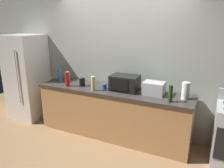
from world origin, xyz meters
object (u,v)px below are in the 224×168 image
object	(u,v)px
refrigerator	(27,77)
toaster_oven	(154,88)
bottle_spray_cleaner	(59,75)
bottle_hand_soap	(68,76)
microwave	(125,83)
cordless_phone	(82,82)
bottle_hot_sauce	(67,79)
mug_blue	(104,86)
paper_towel_roll	(186,91)
bottle_vinegar	(93,83)
bottle_wine	(170,94)

from	to	relation	value
refrigerator	toaster_oven	size ratio (longest dim) A/B	5.29
refrigerator	bottle_spray_cleaner	size ratio (longest dim) A/B	7.24
bottle_hand_soap	refrigerator	bearing A→B (deg)	-170.85
microwave	toaster_oven	world-z (taller)	microwave
cordless_phone	bottle_hot_sauce	size ratio (longest dim) A/B	0.56
toaster_oven	refrigerator	bearing A→B (deg)	-178.76
refrigerator	mug_blue	distance (m)	1.91
bottle_hot_sauce	paper_towel_roll	bearing A→B (deg)	6.16
microwave	bottle_spray_cleaner	bearing A→B (deg)	-179.80
microwave	bottle_vinegar	size ratio (longest dim) A/B	1.89
toaster_oven	bottle_hand_soap	bearing A→B (deg)	176.90
mug_blue	bottle_vinegar	bearing A→B (deg)	-129.54
refrigerator	bottle_vinegar	bearing A→B (deg)	-6.27
bottle_hot_sauce	toaster_oven	bearing A→B (deg)	8.45
bottle_vinegar	bottle_wine	size ratio (longest dim) A/B	0.97
microwave	bottle_spray_cleaner	distance (m)	1.42
refrigerator	cordless_phone	xyz separation A→B (m)	(1.46, -0.05, 0.07)
bottle_wine	bottle_hand_soap	bearing A→B (deg)	171.05
toaster_oven	bottle_vinegar	distance (m)	1.04
bottle_hot_sauce	bottle_wine	bearing A→B (deg)	-0.05
toaster_oven	bottle_hot_sauce	world-z (taller)	bottle_hot_sauce
bottle_spray_cleaner	bottle_hand_soap	world-z (taller)	bottle_spray_cleaner
bottle_hand_soap	bottle_wine	bearing A→B (deg)	-8.95
cordless_phone	bottle_vinegar	bearing A→B (deg)	-23.35
bottle_hand_soap	mug_blue	xyz separation A→B (m)	(0.93, -0.19, -0.05)
paper_towel_roll	bottle_hot_sauce	world-z (taller)	paper_towel_roll
bottle_wine	microwave	bearing A→B (deg)	164.88
cordless_phone	mug_blue	xyz separation A→B (m)	(0.45, 0.02, -0.03)
microwave	bottle_hand_soap	size ratio (longest dim) A/B	2.57
bottle_hot_sauce	bottle_wine	world-z (taller)	bottle_hot_sauce
bottle_hand_soap	mug_blue	distance (m)	0.95
toaster_oven	bottle_spray_cleaner	bearing A→B (deg)	-179.49
refrigerator	bottle_hot_sauce	size ratio (longest dim) A/B	6.71
refrigerator	microwave	distance (m)	2.28
bottle_spray_cleaner	bottle_vinegar	distance (m)	0.95
refrigerator	bottle_wine	xyz separation A→B (m)	(3.10, -0.18, 0.13)
bottle_spray_cleaner	bottle_wine	bearing A→B (deg)	-5.56
paper_towel_roll	cordless_phone	distance (m)	1.83
refrigerator	bottle_hand_soap	xyz separation A→B (m)	(0.98, 0.16, 0.09)
toaster_oven	bottle_vinegar	world-z (taller)	bottle_vinegar
bottle_hot_sauce	bottle_hand_soap	size ratio (longest dim) A/B	1.44
refrigerator	paper_towel_roll	distance (m)	3.29
paper_towel_roll	microwave	bearing A→B (deg)	-179.88
refrigerator	bottle_wine	size ratio (longest dim) A/B	6.86
paper_towel_roll	refrigerator	bearing A→B (deg)	-179.12
cordless_phone	bottle_hot_sauce	bearing A→B (deg)	-153.17
cordless_phone	refrigerator	bearing A→B (deg)	178.73
toaster_oven	bottle_hot_sauce	xyz separation A→B (m)	(-1.58, -0.23, 0.03)
microwave	bottle_vinegar	distance (m)	0.55
bottle_wine	mug_blue	bearing A→B (deg)	173.08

